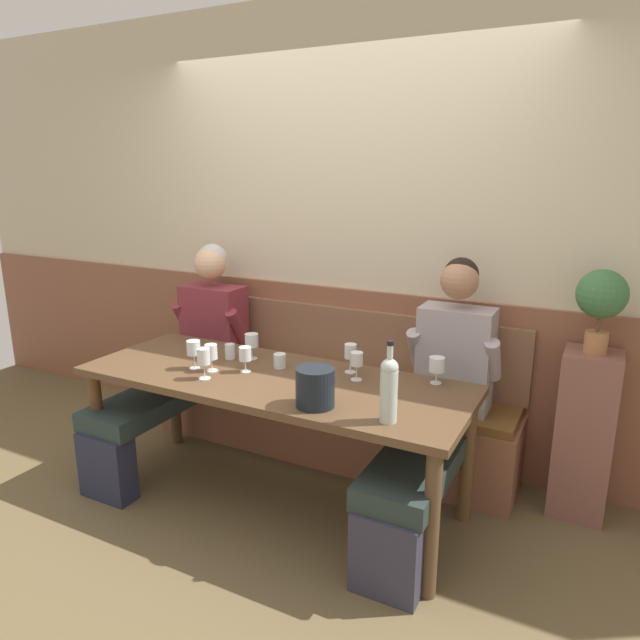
% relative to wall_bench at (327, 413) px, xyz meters
% --- Properties ---
extents(ground_plane, '(6.80, 6.80, 0.02)m').
position_rel_wall_bench_xyz_m(ground_plane, '(0.00, -0.83, -0.29)').
color(ground_plane, brown).
rests_on(ground_plane, ground).
extents(room_wall_back, '(6.80, 0.08, 2.80)m').
position_rel_wall_bench_xyz_m(room_wall_back, '(0.00, 0.26, 1.12)').
color(room_wall_back, beige).
rests_on(room_wall_back, ground).
extents(wood_wainscot_panel, '(6.80, 0.03, 1.06)m').
position_rel_wall_bench_xyz_m(wood_wainscot_panel, '(0.00, 0.21, 0.25)').
color(wood_wainscot_panel, brown).
rests_on(wood_wainscot_panel, ground).
extents(wall_bench, '(2.39, 0.42, 0.94)m').
position_rel_wall_bench_xyz_m(wall_bench, '(0.00, 0.00, 0.00)').
color(wall_bench, brown).
rests_on(wall_bench, ground).
extents(dining_table, '(2.09, 0.78, 0.74)m').
position_rel_wall_bench_xyz_m(dining_table, '(0.00, -0.64, 0.38)').
color(dining_table, brown).
rests_on(dining_table, ground).
extents(person_right_seat, '(0.53, 1.20, 1.32)m').
position_rel_wall_bench_xyz_m(person_right_seat, '(-0.86, -0.32, 0.37)').
color(person_right_seat, '#24283F').
rests_on(person_right_seat, ground).
extents(person_center_right_seat, '(0.50, 1.19, 1.34)m').
position_rel_wall_bench_xyz_m(person_center_right_seat, '(0.81, -0.32, 0.37)').
color(person_center_right_seat, '#312F40').
rests_on(person_center_right_seat, ground).
extents(ice_bucket, '(0.18, 0.18, 0.18)m').
position_rel_wall_bench_xyz_m(ice_bucket, '(0.38, -0.88, 0.55)').
color(ice_bucket, black).
rests_on(ice_bucket, dining_table).
extents(wine_bottle_green_tall, '(0.08, 0.08, 0.37)m').
position_rel_wall_bench_xyz_m(wine_bottle_green_tall, '(0.74, -0.89, 0.62)').
color(wine_bottle_green_tall, '#B6C4BC').
rests_on(wine_bottle_green_tall, dining_table).
extents(wine_glass_left_end, '(0.07, 0.07, 0.15)m').
position_rel_wall_bench_xyz_m(wine_glass_left_end, '(-0.33, -0.72, 0.56)').
color(wine_glass_left_end, silver).
rests_on(wine_glass_left_end, dining_table).
extents(wine_glass_near_bucket, '(0.07, 0.07, 0.16)m').
position_rel_wall_bench_xyz_m(wine_glass_near_bucket, '(0.34, -0.40, 0.58)').
color(wine_glass_near_bucket, silver).
rests_on(wine_glass_near_bucket, dining_table).
extents(wine_glass_by_bottle, '(0.07, 0.07, 0.14)m').
position_rel_wall_bench_xyz_m(wine_glass_by_bottle, '(-0.16, -0.65, 0.56)').
color(wine_glass_by_bottle, silver).
rests_on(wine_glass_by_bottle, dining_table).
extents(wine_glass_center_front, '(0.08, 0.08, 0.15)m').
position_rel_wall_bench_xyz_m(wine_glass_center_front, '(-0.26, -0.45, 0.57)').
color(wine_glass_center_front, silver).
rests_on(wine_glass_center_front, dining_table).
extents(wine_glass_mid_right, '(0.07, 0.07, 0.15)m').
position_rel_wall_bench_xyz_m(wine_glass_mid_right, '(0.42, -0.49, 0.57)').
color(wine_glass_mid_right, silver).
rests_on(wine_glass_mid_right, dining_table).
extents(wine_glass_right_end, '(0.07, 0.07, 0.16)m').
position_rel_wall_bench_xyz_m(wine_glass_right_end, '(-0.29, -0.83, 0.57)').
color(wine_glass_right_end, silver).
rests_on(wine_glass_right_end, dining_table).
extents(wine_glass_mid_left, '(0.07, 0.07, 0.16)m').
position_rel_wall_bench_xyz_m(wine_glass_mid_left, '(-0.44, -0.73, 0.57)').
color(wine_glass_mid_left, silver).
rests_on(wine_glass_mid_left, dining_table).
extents(wine_glass_center_rear, '(0.08, 0.08, 0.14)m').
position_rel_wall_bench_xyz_m(wine_glass_center_rear, '(0.80, -0.34, 0.56)').
color(wine_glass_center_rear, silver).
rests_on(wine_glass_center_rear, dining_table).
extents(water_tumbler_left, '(0.07, 0.07, 0.08)m').
position_rel_wall_bench_xyz_m(water_tumbler_left, '(-0.03, -0.51, 0.50)').
color(water_tumbler_left, silver).
rests_on(water_tumbler_left, dining_table).
extents(water_tumbler_right, '(0.06, 0.06, 0.09)m').
position_rel_wall_bench_xyz_m(water_tumbler_right, '(-0.37, -0.50, 0.51)').
color(water_tumbler_right, silver).
rests_on(water_tumbler_right, dining_table).
extents(corner_pedestal, '(0.28, 0.28, 0.90)m').
position_rel_wall_bench_xyz_m(corner_pedestal, '(1.50, 0.03, 0.17)').
color(corner_pedestal, brown).
rests_on(corner_pedestal, ground).
extents(potted_plant, '(0.24, 0.24, 0.43)m').
position_rel_wall_bench_xyz_m(potted_plant, '(1.50, 0.03, 0.90)').
color(potted_plant, '#A96C43').
rests_on(potted_plant, corner_pedestal).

